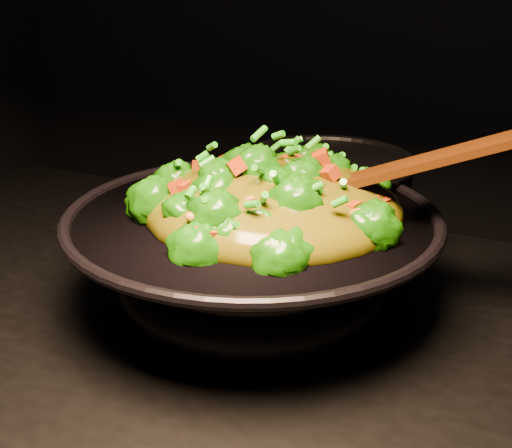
% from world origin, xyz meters
% --- Properties ---
extents(wok, '(0.52, 0.52, 0.12)m').
position_xyz_m(wok, '(0.10, 0.12, 0.96)').
color(wok, black).
rests_on(wok, stovetop).
extents(stir_fry, '(0.38, 0.38, 0.10)m').
position_xyz_m(stir_fry, '(0.12, 0.13, 1.07)').
color(stir_fry, '#185F06').
rests_on(stir_fry, wok).
extents(spatula, '(0.31, 0.06, 0.13)m').
position_xyz_m(spatula, '(0.23, 0.16, 1.07)').
color(spatula, '#3E0E05').
rests_on(spatula, wok).
extents(back_pot, '(0.26, 0.26, 0.14)m').
position_xyz_m(back_pot, '(0.11, 0.32, 0.97)').
color(back_pot, black).
rests_on(back_pot, stovetop).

